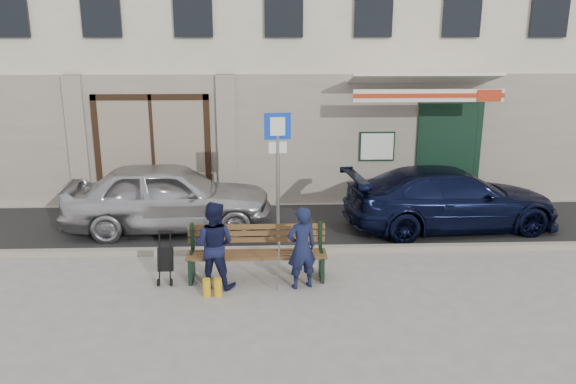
{
  "coord_description": "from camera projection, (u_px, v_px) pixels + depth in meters",
  "views": [
    {
      "loc": [
        -0.43,
        -8.71,
        4.04
      ],
      "look_at": [
        -0.03,
        1.6,
        1.2
      ],
      "focal_mm": 35.0,
      "sensor_mm": 36.0,
      "label": 1
    }
  ],
  "objects": [
    {
      "name": "car_navy",
      "position": [
        451.0,
        199.0,
        12.17
      ],
      "size": [
        4.8,
        2.36,
        1.34
      ],
      "primitive_type": "imported",
      "rotation": [
        0.0,
        0.0,
        1.68
      ],
      "color": "black",
      "rests_on": "ground"
    },
    {
      "name": "building",
      "position": [
        280.0,
        5.0,
        16.3
      ],
      "size": [
        20.0,
        8.27,
        10.0
      ],
      "color": "beige",
      "rests_on": "ground"
    },
    {
      "name": "woman",
      "position": [
        214.0,
        245.0,
        9.27
      ],
      "size": [
        0.84,
        0.73,
        1.48
      ],
      "primitive_type": "imported",
      "rotation": [
        0.0,
        0.0,
        2.88
      ],
      "color": "#131636",
      "rests_on": "ground"
    },
    {
      "name": "stroller",
      "position": [
        165.0,
        260.0,
        9.52
      ],
      "size": [
        0.25,
        0.37,
        0.88
      ],
      "rotation": [
        0.0,
        0.0,
        0.0
      ],
      "color": "black",
      "rests_on": "ground"
    },
    {
      "name": "ground",
      "position": [
        293.0,
        285.0,
        9.48
      ],
      "size": [
        80.0,
        80.0,
        0.0
      ],
      "primitive_type": "plane",
      "color": "#9E9991",
      "rests_on": "ground"
    },
    {
      "name": "parking_sign",
      "position": [
        278.0,
        160.0,
        10.6
      ],
      "size": [
        0.5,
        0.1,
        2.7
      ],
      "rotation": [
        0.0,
        0.0,
        0.11
      ],
      "color": "gray",
      "rests_on": "ground"
    },
    {
      "name": "car_silver",
      "position": [
        169.0,
        196.0,
        12.07
      ],
      "size": [
        4.48,
        2.0,
        1.5
      ],
      "primitive_type": "imported",
      "rotation": [
        0.0,
        0.0,
        1.62
      ],
      "color": "silver",
      "rests_on": "ground"
    },
    {
      "name": "curb",
      "position": [
        290.0,
        250.0,
        10.91
      ],
      "size": [
        60.0,
        0.18,
        0.12
      ],
      "primitive_type": "cube",
      "color": "#9E9384",
      "rests_on": "ground"
    },
    {
      "name": "bench",
      "position": [
        254.0,
        254.0,
        9.63
      ],
      "size": [
        2.4,
        1.17,
        0.98
      ],
      "color": "brown",
      "rests_on": "ground"
    },
    {
      "name": "man",
      "position": [
        302.0,
        248.0,
        9.23
      ],
      "size": [
        0.6,
        0.49,
        1.41
      ],
      "primitive_type": "imported",
      "rotation": [
        0.0,
        0.0,
        3.48
      ],
      "color": "#141A38",
      "rests_on": "ground"
    },
    {
      "name": "asphalt_lane",
      "position": [
        287.0,
        226.0,
        12.46
      ],
      "size": [
        60.0,
        3.2,
        0.01
      ],
      "primitive_type": "cube",
      "color": "#282828",
      "rests_on": "ground"
    }
  ]
}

